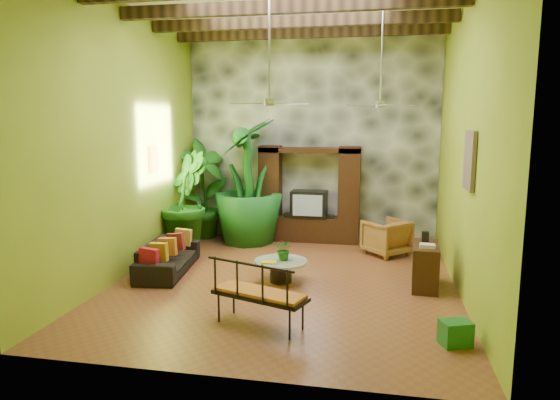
% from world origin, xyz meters
% --- Properties ---
extents(ground, '(7.00, 7.00, 0.00)m').
position_xyz_m(ground, '(0.00, 0.00, 0.00)').
color(ground, brown).
rests_on(ground, ground).
extents(back_wall, '(6.00, 0.02, 5.00)m').
position_xyz_m(back_wall, '(0.00, 3.50, 2.50)').
color(back_wall, olive).
rests_on(back_wall, ground).
extents(left_wall, '(0.02, 7.00, 5.00)m').
position_xyz_m(left_wall, '(-3.00, 0.00, 2.50)').
color(left_wall, olive).
rests_on(left_wall, ground).
extents(right_wall, '(0.02, 7.00, 5.00)m').
position_xyz_m(right_wall, '(3.00, 0.00, 2.50)').
color(right_wall, olive).
rests_on(right_wall, ground).
extents(stone_accent_wall, '(5.98, 0.10, 4.98)m').
position_xyz_m(stone_accent_wall, '(0.00, 3.44, 2.50)').
color(stone_accent_wall, '#36393E').
rests_on(stone_accent_wall, ground).
extents(ceiling_beams, '(5.95, 5.36, 0.22)m').
position_xyz_m(ceiling_beams, '(0.00, 0.00, 4.78)').
color(ceiling_beams, '#3C2713').
rests_on(ceiling_beams, ceiling).
extents(entertainment_center, '(2.40, 0.55, 2.30)m').
position_xyz_m(entertainment_center, '(0.00, 3.14, 0.97)').
color(entertainment_center, black).
rests_on(entertainment_center, ground).
extents(ceiling_fan_front, '(1.28, 1.28, 1.86)m').
position_xyz_m(ceiling_fan_front, '(-0.20, -0.40, 3.40)').
color(ceiling_fan_front, '#B2B2B6').
rests_on(ceiling_fan_front, ceiling).
extents(ceiling_fan_back, '(1.28, 1.28, 1.86)m').
position_xyz_m(ceiling_fan_back, '(1.60, 1.20, 3.40)').
color(ceiling_fan_back, '#B2B2B6').
rests_on(ceiling_fan_back, ceiling).
extents(wall_art_mask, '(0.06, 0.32, 0.55)m').
position_xyz_m(wall_art_mask, '(-2.96, 1.00, 2.10)').
color(wall_art_mask, gold).
rests_on(wall_art_mask, left_wall).
extents(wall_art_painting, '(0.06, 0.70, 0.90)m').
position_xyz_m(wall_art_painting, '(2.96, -0.60, 2.30)').
color(wall_art_painting, '#244A87').
rests_on(wall_art_painting, right_wall).
extents(sofa, '(1.00, 2.06, 0.58)m').
position_xyz_m(sofa, '(-2.34, 0.14, 0.29)').
color(sofa, black).
rests_on(sofa, ground).
extents(wicker_armchair, '(1.18, 1.18, 0.77)m').
position_xyz_m(wicker_armchair, '(1.83, 2.23, 0.39)').
color(wicker_armchair, olive).
rests_on(wicker_armchair, ground).
extents(tall_plant_a, '(1.51, 1.55, 2.46)m').
position_xyz_m(tall_plant_a, '(-2.59, 2.94, 1.23)').
color(tall_plant_a, '#1E641A').
rests_on(tall_plant_a, ground).
extents(tall_plant_b, '(1.30, 1.46, 2.23)m').
position_xyz_m(tall_plant_b, '(-2.64, 1.77, 1.11)').
color(tall_plant_b, '#1A5E18').
rests_on(tall_plant_b, ground).
extents(tall_plant_c, '(1.88, 1.88, 2.95)m').
position_xyz_m(tall_plant_c, '(-1.41, 2.69, 1.47)').
color(tall_plant_c, '#1B6923').
rests_on(tall_plant_c, ground).
extents(coffee_table, '(0.96, 0.96, 0.40)m').
position_xyz_m(coffee_table, '(-0.08, -0.03, 0.26)').
color(coffee_table, black).
rests_on(coffee_table, ground).
extents(centerpiece_plant, '(0.41, 0.37, 0.39)m').
position_xyz_m(centerpiece_plant, '(-0.02, 0.02, 0.60)').
color(centerpiece_plant, '#1E5B17').
rests_on(centerpiece_plant, coffee_table).
extents(yellow_tray, '(0.28, 0.22, 0.03)m').
position_xyz_m(yellow_tray, '(-0.25, -0.24, 0.41)').
color(yellow_tray, yellow).
rests_on(yellow_tray, coffee_table).
extents(iron_bench, '(1.47, 0.96, 0.57)m').
position_xyz_m(iron_bench, '(-0.00, -2.09, 0.55)').
color(iron_bench, black).
rests_on(iron_bench, ground).
extents(side_console, '(0.49, 0.99, 0.77)m').
position_xyz_m(side_console, '(2.46, 0.16, 0.38)').
color(side_console, '#342210').
rests_on(side_console, ground).
extents(green_bin, '(0.45, 0.40, 0.33)m').
position_xyz_m(green_bin, '(2.65, -2.13, 0.17)').
color(green_bin, '#207A37').
rests_on(green_bin, ground).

